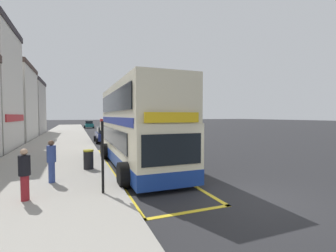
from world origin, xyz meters
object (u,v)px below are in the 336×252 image
object	(u,v)px
double_decker_bus	(137,129)
parked_car_teal_ahead	(89,124)
bus_stop_sign	(102,149)
litter_bin	(88,159)
parked_car_black_kerbside	(122,126)
pedestrian_waiting_near_sign	(51,160)
pedestrian_further_back	(25,172)
parked_car_navy_distant	(105,135)

from	to	relation	value
double_decker_bus	parked_car_teal_ahead	size ratio (longest dim) A/B	2.43
bus_stop_sign	litter_bin	size ratio (longest dim) A/B	2.65
parked_car_black_kerbside	pedestrian_waiting_near_sign	size ratio (longest dim) A/B	2.50
parked_car_black_kerbside	parked_car_teal_ahead	world-z (taller)	same
bus_stop_sign	parked_car_teal_ahead	bearing A→B (deg)	87.59
pedestrian_further_back	parked_car_teal_ahead	bearing A→B (deg)	84.78
pedestrian_waiting_near_sign	litter_bin	world-z (taller)	pedestrian_waiting_near_sign
bus_stop_sign	parked_car_navy_distant	world-z (taller)	bus_stop_sign
bus_stop_sign	parked_car_black_kerbside	bearing A→B (deg)	78.42
bus_stop_sign	double_decker_bus	bearing A→B (deg)	62.22
bus_stop_sign	pedestrian_waiting_near_sign	world-z (taller)	bus_stop_sign
double_decker_bus	parked_car_navy_distant	size ratio (longest dim) A/B	2.43
pedestrian_further_back	litter_bin	world-z (taller)	pedestrian_further_back
parked_car_teal_ahead	parked_car_black_kerbside	bearing A→B (deg)	-62.52
double_decker_bus	parked_car_black_kerbside	bearing A→B (deg)	80.77
bus_stop_sign	parked_car_black_kerbside	world-z (taller)	bus_stop_sign
bus_stop_sign	pedestrian_further_back	world-z (taller)	bus_stop_sign
bus_stop_sign	parked_car_navy_distant	bearing A→B (deg)	83.16
pedestrian_further_back	double_decker_bus	bearing A→B (deg)	42.64
double_decker_bus	parked_car_black_kerbside	xyz separation A→B (m)	(5.33, 32.79, -1.26)
parked_car_black_kerbside	parked_car_teal_ahead	bearing A→B (deg)	121.13
pedestrian_further_back	litter_bin	size ratio (longest dim) A/B	1.70
bus_stop_sign	pedestrian_further_back	xyz separation A→B (m)	(-2.34, 0.08, -0.63)
parked_car_teal_ahead	litter_bin	distance (m)	43.62
litter_bin	parked_car_teal_ahead	bearing A→B (deg)	87.02
parked_car_black_kerbside	pedestrian_further_back	distance (m)	38.35
double_decker_bus	litter_bin	distance (m)	2.95
parked_car_navy_distant	parked_car_black_kerbside	xyz separation A→B (m)	(5.57, 20.15, 0.00)
parked_car_black_kerbside	litter_bin	distance (m)	34.10
bus_stop_sign	parked_car_navy_distant	xyz separation A→B (m)	(2.03, 16.96, -0.85)
parked_car_navy_distant	litter_bin	xyz separation A→B (m)	(-2.30, -13.03, -0.18)
double_decker_bus	bus_stop_sign	world-z (taller)	double_decker_bus
double_decker_bus	pedestrian_waiting_near_sign	distance (m)	4.77
parked_car_teal_ahead	litter_bin	size ratio (longest dim) A/B	4.40
parked_car_navy_distant	pedestrian_waiting_near_sign	xyz separation A→B (m)	(-3.78, -15.00, 0.25)
double_decker_bus	parked_car_navy_distant	world-z (taller)	double_decker_bus
double_decker_bus	bus_stop_sign	size ratio (longest dim) A/B	4.04
parked_car_navy_distant	double_decker_bus	bearing A→B (deg)	-87.18
double_decker_bus	pedestrian_further_back	distance (m)	6.36
parked_car_teal_ahead	pedestrian_further_back	bearing A→B (deg)	-96.11
litter_bin	double_decker_bus	bearing A→B (deg)	8.78
litter_bin	parked_car_black_kerbside	bearing A→B (deg)	76.65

